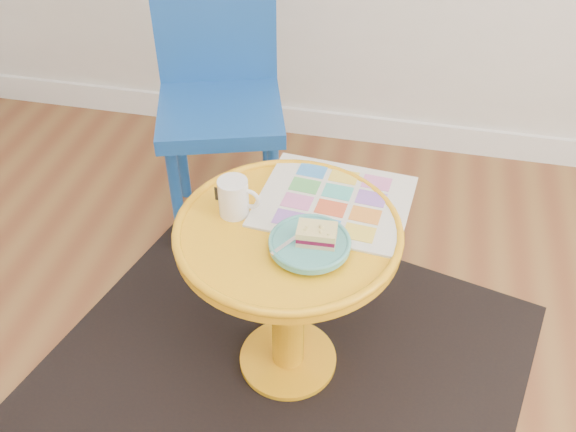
% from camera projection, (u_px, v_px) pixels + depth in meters
% --- Properties ---
extents(room_walls, '(4.00, 4.00, 4.00)m').
position_uv_depth(room_walls, '(92.00, 260.00, 2.14)').
color(room_walls, silver).
rests_on(room_walls, ground).
extents(rug, '(1.53, 1.38, 0.01)m').
position_uv_depth(rug, '(288.00, 361.00, 1.89)').
color(rug, black).
rests_on(rug, ground).
extents(side_table, '(0.56, 0.56, 0.53)m').
position_uv_depth(side_table, '(288.00, 272.00, 1.65)').
color(side_table, '#F6A614').
rests_on(side_table, ground).
extents(chair, '(0.50, 0.50, 0.90)m').
position_uv_depth(chair, '(219.00, 85.00, 2.11)').
color(chair, '#184DA0').
rests_on(chair, ground).
extents(newspaper, '(0.41, 0.35, 0.01)m').
position_uv_depth(newspaper, '(334.00, 201.00, 1.63)').
color(newspaper, silver).
rests_on(newspaper, side_table).
extents(mug, '(0.11, 0.07, 0.10)m').
position_uv_depth(mug, '(234.00, 196.00, 1.56)').
color(mug, white).
rests_on(mug, side_table).
extents(plate, '(0.19, 0.19, 0.02)m').
position_uv_depth(plate, '(310.00, 244.00, 1.48)').
color(plate, '#4FA7A1').
rests_on(plate, newspaper).
extents(cake_slice, '(0.09, 0.06, 0.04)m').
position_uv_depth(cake_slice, '(317.00, 234.00, 1.47)').
color(cake_slice, '#D3BC8C').
rests_on(cake_slice, plate).
extents(fork, '(0.09, 0.13, 0.00)m').
position_uv_depth(fork, '(295.00, 238.00, 1.48)').
color(fork, silver).
rests_on(fork, plate).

